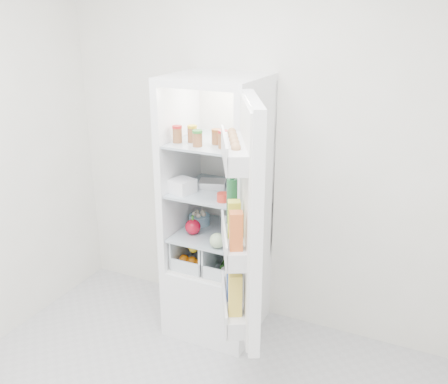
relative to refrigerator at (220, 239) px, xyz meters
The scene contains 19 objects.
room_walls 1.57m from the refrigerator, 80.89° to the right, with size 3.02×3.02×2.61m.
refrigerator is the anchor object (origin of this frame).
shelf_low 0.10m from the refrigerator, 90.00° to the right, with size 0.49×0.53×0.01m, color #A2B2BD.
shelf_mid 0.39m from the refrigerator, 90.00° to the right, with size 0.49×0.53×0.01m, color #A2B2BD.
shelf_top 0.72m from the refrigerator, 90.00° to the right, with size 0.49×0.53×0.01m, color #A2B2BD.
crisper_left 0.15m from the refrigerator, 152.98° to the right, with size 0.23×0.46×0.22m, color silver, non-canonical shape.
crisper_right 0.15m from the refrigerator, 27.02° to the right, with size 0.23×0.46×0.22m, color silver, non-canonical shape.
condiment_jars 0.78m from the refrigerator, 90.00° to the right, with size 0.46×0.16×0.08m.
squeeze_bottle 0.85m from the refrigerator, ahead, with size 0.06×0.06×0.20m, color white.
tub_white 0.51m from the refrigerator, 129.66° to the right, with size 0.14×0.14×0.09m, color white.
tin_red 0.50m from the refrigerator, 59.77° to the right, with size 0.08×0.08×0.05m, color red.
foil_tray 0.42m from the refrigerator, 142.91° to the right, with size 0.18×0.13×0.04m, color silver.
red_cabbage 0.22m from the refrigerator, ahead, with size 0.19×0.19×0.19m, color #591E53.
bell_pepper 0.24m from the refrigerator, 128.29° to the right, with size 0.11×0.11×0.11m, color #B70B22.
mushroom_bowl 0.20m from the refrigerator, behind, with size 0.15×0.15×0.07m, color #94C3DD.
salad_bag 0.32m from the refrigerator, 67.28° to the right, with size 0.10×0.10×0.10m, color #A7C190.
citrus_pile 0.20m from the refrigerator, 136.80° to the right, with size 0.20×0.24×0.16m.
veg_pile 0.18m from the refrigerator, 26.82° to the right, with size 0.16×0.30×0.10m.
fridge_door 0.86m from the refrigerator, 53.72° to the right, with size 0.41×0.57×1.30m.
Camera 1 is at (1.18, -1.60, 2.18)m, focal length 40.00 mm.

